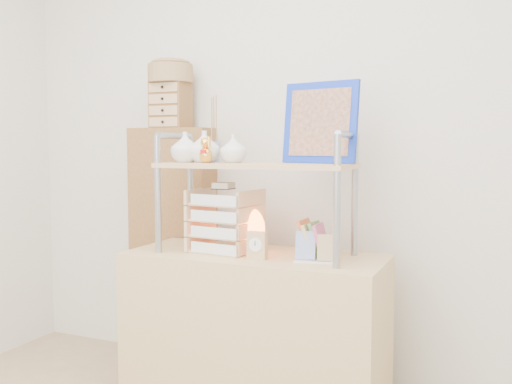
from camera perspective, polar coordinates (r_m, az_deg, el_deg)
room_shell at (r=1.95m, az=-10.11°, el=17.67°), size 3.42×3.41×2.61m
desk at (r=2.76m, az=-0.10°, el=-13.89°), size 1.20×0.50×0.75m
cabinet at (r=3.30m, az=-8.17°, el=-5.45°), size 0.47×0.29×1.35m
hutch at (r=2.65m, az=-1.00°, el=3.30°), size 0.91×0.34×0.79m
letter_tray at (r=2.70m, az=-3.21°, el=-3.23°), size 0.30×0.28×0.33m
salt_lamp at (r=2.68m, az=-0.50°, el=-3.80°), size 0.14×0.13×0.21m
desk_clock at (r=2.54m, az=0.10°, el=-5.35°), size 0.09×0.04×0.12m
postcard_stand at (r=2.48m, az=5.97°, el=-6.15°), size 0.19×0.09×0.13m
drawer_chest at (r=3.24m, az=-8.54°, el=8.55°), size 0.20×0.16×0.25m
woven_basket at (r=3.26m, az=-8.56°, el=11.62°), size 0.25×0.25×0.10m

